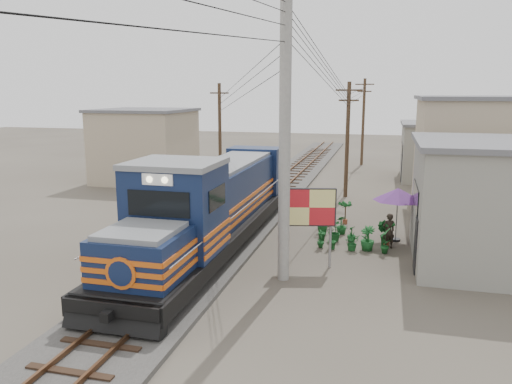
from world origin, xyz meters
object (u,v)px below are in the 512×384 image
(billboard, at_px, (309,210))
(vendor, at_px, (388,231))
(locomotive, at_px, (213,207))
(market_umbrella, at_px, (398,195))

(billboard, distance_m, vendor, 4.47)
(locomotive, relative_size, vendor, 10.93)
(locomotive, relative_size, market_umbrella, 6.92)
(locomotive, height_order, market_umbrella, locomotive)
(billboard, relative_size, vendor, 2.01)
(locomotive, bearing_deg, market_umbrella, 21.92)
(market_umbrella, relative_size, vendor, 1.58)
(billboard, bearing_deg, locomotive, 149.92)
(locomotive, bearing_deg, billboard, -17.07)
(billboard, height_order, market_umbrella, billboard)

